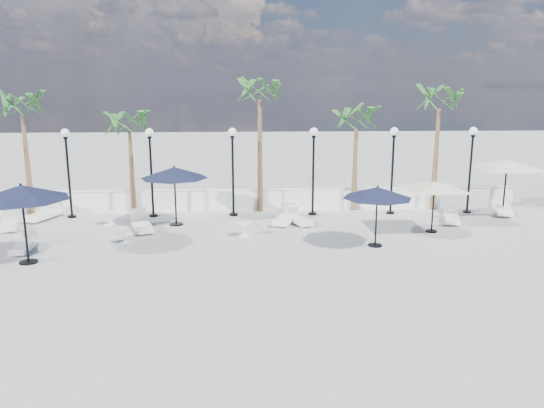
{
  "coord_description": "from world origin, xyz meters",
  "views": [
    {
      "loc": [
        0.52,
        -16.24,
        5.58
      ],
      "look_at": [
        1.47,
        2.01,
        1.5
      ],
      "focal_mm": 35.0,
      "sensor_mm": 36.0,
      "label": 1
    }
  ],
  "objects_px": {
    "parasol_navy_mid": "(174,173)",
    "parasol_cream_sq_a": "(435,182)",
    "parasol_navy_left": "(21,193)",
    "lounger_1": "(45,214)",
    "lounger_2": "(9,224)",
    "lounger_7": "(452,217)",
    "lounger_6": "(299,219)",
    "lounger_8": "(503,208)",
    "lounger_4": "(142,225)",
    "parasol_navy_right": "(377,193)",
    "lounger_3": "(24,245)",
    "parasol_cream_sq_b": "(508,160)",
    "lounger_5": "(286,217)"
  },
  "relations": [
    {
      "from": "parasol_navy_mid",
      "to": "parasol_cream_sq_a",
      "type": "xyz_separation_m",
      "value": [
        10.11,
        -1.58,
        -0.18
      ]
    },
    {
      "from": "parasol_navy_left",
      "to": "parasol_navy_mid",
      "type": "xyz_separation_m",
      "value": [
        4.17,
        4.58,
        -0.14
      ]
    },
    {
      "from": "lounger_1",
      "to": "lounger_2",
      "type": "xyz_separation_m",
      "value": [
        -0.85,
        -1.53,
        -0.03
      ]
    },
    {
      "from": "lounger_7",
      "to": "parasol_navy_left",
      "type": "relative_size",
      "value": 0.62
    },
    {
      "from": "lounger_6",
      "to": "parasol_navy_left",
      "type": "relative_size",
      "value": 0.58
    },
    {
      "from": "lounger_2",
      "to": "parasol_cream_sq_a",
      "type": "height_order",
      "value": "parasol_cream_sq_a"
    },
    {
      "from": "parasol_cream_sq_a",
      "to": "lounger_7",
      "type": "bearing_deg",
      "value": 46.57
    },
    {
      "from": "lounger_1",
      "to": "lounger_6",
      "type": "relative_size",
      "value": 1.19
    },
    {
      "from": "lounger_7",
      "to": "lounger_8",
      "type": "relative_size",
      "value": 0.88
    },
    {
      "from": "parasol_navy_mid",
      "to": "parasol_navy_left",
      "type": "bearing_deg",
      "value": -132.3
    },
    {
      "from": "parasol_navy_left",
      "to": "lounger_4",
      "type": "bearing_deg",
      "value": 52.28
    },
    {
      "from": "lounger_1",
      "to": "parasol_navy_right",
      "type": "distance_m",
      "value": 14.05
    },
    {
      "from": "lounger_3",
      "to": "parasol_cream_sq_b",
      "type": "xyz_separation_m",
      "value": [
        19.12,
        4.48,
        2.2
      ]
    },
    {
      "from": "lounger_5",
      "to": "parasol_cream_sq_b",
      "type": "bearing_deg",
      "value": 27.0
    },
    {
      "from": "lounger_1",
      "to": "lounger_2",
      "type": "bearing_deg",
      "value": -99.61
    },
    {
      "from": "lounger_1",
      "to": "lounger_3",
      "type": "distance_m",
      "value": 4.6
    },
    {
      "from": "lounger_7",
      "to": "lounger_3",
      "type": "bearing_deg",
      "value": -151.55
    },
    {
      "from": "parasol_navy_left",
      "to": "parasol_navy_right",
      "type": "relative_size",
      "value": 1.21
    },
    {
      "from": "parasol_navy_right",
      "to": "parasol_cream_sq_a",
      "type": "xyz_separation_m",
      "value": [
        2.66,
        1.75,
        0.05
      ]
    },
    {
      "from": "parasol_navy_right",
      "to": "parasol_cream_sq_b",
      "type": "relative_size",
      "value": 0.47
    },
    {
      "from": "lounger_7",
      "to": "parasol_navy_right",
      "type": "relative_size",
      "value": 0.75
    },
    {
      "from": "lounger_3",
      "to": "lounger_5",
      "type": "distance_m",
      "value": 9.89
    },
    {
      "from": "lounger_2",
      "to": "lounger_5",
      "type": "relative_size",
      "value": 0.89
    },
    {
      "from": "lounger_1",
      "to": "parasol_cream_sq_b",
      "type": "bearing_deg",
      "value": 19.34
    },
    {
      "from": "lounger_2",
      "to": "lounger_3",
      "type": "bearing_deg",
      "value": -78.9
    },
    {
      "from": "lounger_1",
      "to": "lounger_8",
      "type": "relative_size",
      "value": 0.97
    },
    {
      "from": "lounger_6",
      "to": "parasol_navy_right",
      "type": "bearing_deg",
      "value": -75.92
    },
    {
      "from": "lounger_2",
      "to": "lounger_8",
      "type": "height_order",
      "value": "lounger_8"
    },
    {
      "from": "lounger_4",
      "to": "lounger_1",
      "type": "bearing_deg",
      "value": 134.71
    },
    {
      "from": "lounger_2",
      "to": "parasol_cream_sq_a",
      "type": "relative_size",
      "value": 0.41
    },
    {
      "from": "parasol_navy_right",
      "to": "lounger_8",
      "type": "bearing_deg",
      "value": 33.54
    },
    {
      "from": "lounger_8",
      "to": "lounger_1",
      "type": "bearing_deg",
      "value": -161.06
    },
    {
      "from": "lounger_8",
      "to": "parasol_navy_right",
      "type": "bearing_deg",
      "value": -127.52
    },
    {
      "from": "lounger_7",
      "to": "parasol_cream_sq_b",
      "type": "relative_size",
      "value": 0.36
    },
    {
      "from": "lounger_8",
      "to": "parasol_navy_mid",
      "type": "height_order",
      "value": "parasol_navy_mid"
    },
    {
      "from": "lounger_3",
      "to": "lounger_7",
      "type": "bearing_deg",
      "value": 8.92
    },
    {
      "from": "parasol_cream_sq_b",
      "to": "parasol_navy_right",
      "type": "bearing_deg",
      "value": -146.55
    },
    {
      "from": "lounger_5",
      "to": "lounger_6",
      "type": "relative_size",
      "value": 1.19
    },
    {
      "from": "lounger_5",
      "to": "lounger_7",
      "type": "bearing_deg",
      "value": 18.72
    },
    {
      "from": "parasol_navy_left",
      "to": "parasol_cream_sq_a",
      "type": "bearing_deg",
      "value": 11.88
    },
    {
      "from": "parasol_cream_sq_b",
      "to": "lounger_7",
      "type": "bearing_deg",
      "value": -154.71
    },
    {
      "from": "lounger_6",
      "to": "lounger_8",
      "type": "bearing_deg",
      "value": -14.64
    },
    {
      "from": "parasol_cream_sq_a",
      "to": "lounger_2",
      "type": "bearing_deg",
      "value": 175.64
    },
    {
      "from": "lounger_3",
      "to": "lounger_7",
      "type": "distance_m",
      "value": 16.57
    },
    {
      "from": "lounger_4",
      "to": "parasol_cream_sq_a",
      "type": "height_order",
      "value": "parasol_cream_sq_a"
    },
    {
      "from": "parasol_navy_right",
      "to": "parasol_navy_mid",
      "type": "bearing_deg",
      "value": 155.9
    },
    {
      "from": "parasol_cream_sq_b",
      "to": "lounger_1",
      "type": "bearing_deg",
      "value": 179.94
    },
    {
      "from": "lounger_8",
      "to": "parasol_cream_sq_a",
      "type": "distance_m",
      "value": 5.35
    },
    {
      "from": "lounger_3",
      "to": "parasol_cream_sq_b",
      "type": "height_order",
      "value": "parasol_cream_sq_b"
    },
    {
      "from": "lounger_1",
      "to": "lounger_7",
      "type": "xyz_separation_m",
      "value": [
        17.2,
        -1.36,
        -0.02
      ]
    }
  ]
}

